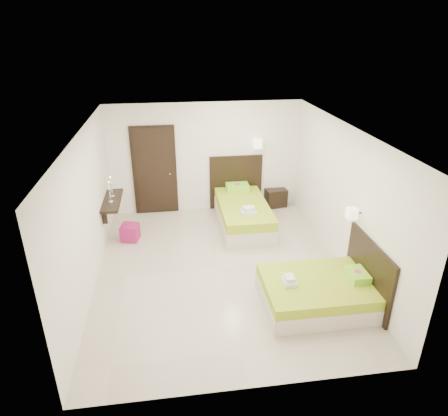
{
  "coord_description": "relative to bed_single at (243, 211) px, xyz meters",
  "views": [
    {
      "loc": [
        -0.83,
        -6.28,
        4.13
      ],
      "look_at": [
        0.1,
        0.3,
        1.1
      ],
      "focal_mm": 32.0,
      "sensor_mm": 36.0,
      "label": 1
    }
  ],
  "objects": [
    {
      "name": "bed_double",
      "position": [
        0.72,
        -3.03,
        -0.06
      ],
      "size": [
        1.73,
        1.47,
        1.43
      ],
      "color": "beige",
      "rests_on": "ground"
    },
    {
      "name": "floor",
      "position": [
        -0.73,
        -1.77,
        -0.32
      ],
      "size": [
        5.5,
        5.5,
        0.0
      ],
      "primitive_type": "plane",
      "color": "#BCAF9C",
      "rests_on": "ground"
    },
    {
      "name": "bed_single",
      "position": [
        0.0,
        0.0,
        0.0
      ],
      "size": [
        1.28,
        2.13,
        1.76
      ],
      "color": "beige",
      "rests_on": "ground"
    },
    {
      "name": "door",
      "position": [
        -1.93,
        0.93,
        0.73
      ],
      "size": [
        1.02,
        0.15,
        2.14
      ],
      "color": "black",
      "rests_on": "ground"
    },
    {
      "name": "nightstand",
      "position": [
        0.99,
        0.92,
        -0.09
      ],
      "size": [
        0.57,
        0.53,
        0.45
      ],
      "primitive_type": "cube",
      "rotation": [
        0.0,
        0.0,
        0.15
      ],
      "color": "black",
      "rests_on": "ground"
    },
    {
      "name": "ottoman",
      "position": [
        -2.49,
        -0.41,
        -0.14
      ],
      "size": [
        0.41,
        0.41,
        0.35
      ],
      "primitive_type": "cube",
      "rotation": [
        0.0,
        0.0,
        -0.21
      ],
      "color": "#89124C",
      "rests_on": "ground"
    },
    {
      "name": "console_shelf",
      "position": [
        -2.82,
        -0.17,
        0.5
      ],
      "size": [
        0.35,
        1.2,
        0.78
      ],
      "color": "black",
      "rests_on": "ground"
    }
  ]
}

